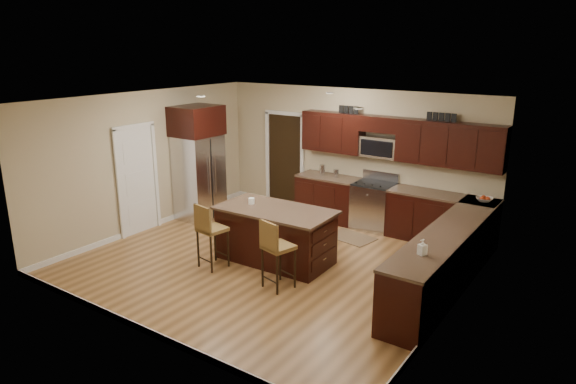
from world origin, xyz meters
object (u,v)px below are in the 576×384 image
Objects in this scene: range at (374,205)px; stool_left at (209,229)px; stool_right at (275,247)px; refrigerator at (198,162)px; island at (275,237)px.

range is 1.02× the size of stool_left.
stool_right is 0.46× the size of refrigerator.
stool_right is at bearing -91.09° from range.
refrigerator reaches higher than stool_left.
range is 3.68m from refrigerator.
refrigerator reaches higher than stool_right.
stool_right is at bearing -28.83° from refrigerator.
stool_right is (0.61, -0.84, 0.24)m from island.
stool_left is at bearing -131.32° from island.
refrigerator is (-3.24, 1.78, 0.54)m from stool_right.
stool_left is (-0.71, -0.84, 0.25)m from island.
refrigerator is (-1.93, 1.78, 0.53)m from stool_left.
stool_left is at bearing -113.02° from range.
island is 1.84× the size of stool_right.
range is 0.47× the size of refrigerator.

